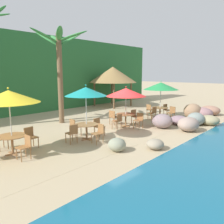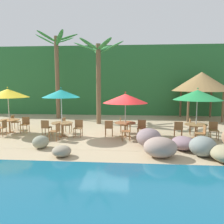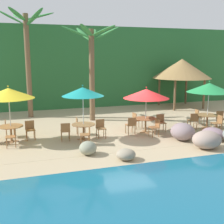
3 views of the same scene
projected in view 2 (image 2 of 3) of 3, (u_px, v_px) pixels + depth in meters
The scene contains 30 objects.
ground_plane at pixel (106, 136), 11.77m from camera, with size 120.00×120.00×0.00m, color tan.
terrace_deck at pixel (106, 136), 11.77m from camera, with size 18.00×5.20×0.01m.
foliage_backdrop at pixel (116, 81), 20.29m from camera, with size 28.00×2.40×6.00m.
rock_seawall at pixel (215, 144), 8.79m from camera, with size 11.59×3.13×1.05m.
umbrella_yellow at pixel (8, 93), 12.22m from camera, with size 2.28×2.28×2.58m.
dining_table_yellow at pixel (9, 122), 12.43m from camera, with size 1.10×1.10×0.74m.
chair_yellow_seaward at pixel (25, 123), 12.54m from camera, with size 0.45×0.46×0.87m.
chair_yellow_inland at pixel (15, 121), 13.29m from camera, with size 0.46×0.45×0.87m.
chair_yellow_right at pixel (3, 127), 11.60m from camera, with size 0.43×0.42×0.87m.
umbrella_teal at pixel (61, 93), 11.32m from camera, with size 1.93×1.93×2.58m.
dining_table_teal at pixel (62, 125), 11.53m from camera, with size 1.10×1.10×0.74m.
chair_teal_seaward at pixel (78, 127), 11.56m from camera, with size 0.42×0.43×0.87m.
chair_teal_inland at pixel (66, 124), 12.40m from camera, with size 0.45×0.44×0.87m.
chair_teal_left at pixel (46, 127), 11.59m from camera, with size 0.45×0.46×0.87m.
chair_teal_right at pixel (56, 130), 10.71m from camera, with size 0.48×0.48×0.87m.
umbrella_red at pixel (125, 98), 11.38m from camera, with size 2.32×2.32×2.35m.
dining_table_red at pixel (125, 125), 11.55m from camera, with size 1.10×1.10×0.74m.
chair_red_seaward at pixel (142, 127), 11.48m from camera, with size 0.47×0.48×0.87m.
chair_red_inland at pixel (122, 124), 12.41m from camera, with size 0.47×0.46×0.87m.
chair_red_left at pixel (109, 127), 11.51m from camera, with size 0.44×0.44×0.87m.
chair_red_right at pixel (128, 130), 10.72m from camera, with size 0.45×0.45×0.87m.
umbrella_green at pixel (197, 95), 10.87m from camera, with size 2.36×2.36×2.57m.
dining_table_green at pixel (196, 127), 11.08m from camera, with size 1.10×1.10×0.74m.
chair_green_seaward at pixel (214, 129), 11.00m from camera, with size 0.47×0.48×0.87m.
chair_green_inland at pixel (192, 126), 11.93m from camera, with size 0.48×0.48×0.87m.
chair_green_left at pixel (178, 128), 11.19m from camera, with size 0.48×0.48×0.87m.
chair_green_right at pixel (202, 132), 10.24m from camera, with size 0.45×0.45×0.87m.
palm_tree_nearest at pixel (57, 62), 17.16m from camera, with size 3.41×3.20×6.60m.
palm_tree_second at pixel (99, 67), 14.89m from camera, with size 3.47×3.30×5.62m.
palapa_hut at pixel (201, 82), 16.80m from camera, with size 4.41×4.41×3.64m.
Camera 2 is at (1.26, -11.45, 2.77)m, focal length 35.46 mm.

